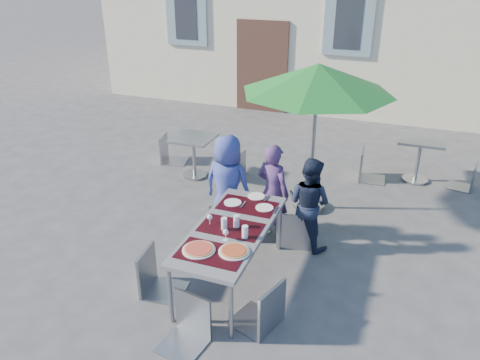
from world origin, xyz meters
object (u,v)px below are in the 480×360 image
at_px(child_2, 309,203).
at_px(cafe_table_1, 420,151).
at_px(pizza_near_left, 199,249).
at_px(pizza_near_right, 234,251).
at_px(child_1, 273,192).
at_px(chair_2, 295,207).
at_px(patio_umbrella, 318,80).
at_px(bg_chair_r_0, 236,150).
at_px(bg_chair_l_1, 370,148).
at_px(dining_table, 231,232).
at_px(chair_4, 264,279).
at_px(chair_1, 247,203).
at_px(chair_0, 225,200).
at_px(child_0, 228,185).
at_px(bg_chair_l_0, 168,132).
at_px(bg_chair_r_1, 471,162).
at_px(cafe_table_0, 194,150).
at_px(chair_3, 153,247).
at_px(chair_5, 186,295).

xyz_separation_m(child_2, cafe_table_1, (1.32, 2.64, -0.08)).
xyz_separation_m(pizza_near_left, pizza_near_right, (0.36, 0.10, -0.00)).
xyz_separation_m(pizza_near_right, child_1, (-0.07, 1.63, -0.09)).
bearing_deg(chair_2, patio_umbrella, 91.90).
height_order(bg_chair_r_0, bg_chair_l_1, bg_chair_l_1).
bearing_deg(dining_table, chair_4, -45.11).
distance_m(dining_table, chair_2, 1.14).
height_order(child_1, chair_4, child_1).
distance_m(chair_1, bg_chair_r_0, 1.99).
distance_m(child_2, chair_4, 1.70).
bearing_deg(chair_0, patio_umbrella, 52.41).
height_order(chair_0, bg_chair_r_0, chair_0).
distance_m(dining_table, child_0, 1.18).
relative_size(bg_chair_l_0, bg_chair_r_1, 1.18).
height_order(pizza_near_left, bg_chair_l_1, bg_chair_l_1).
bearing_deg(patio_umbrella, chair_4, -87.12).
distance_m(pizza_near_right, chair_0, 1.57).
distance_m(pizza_near_left, chair_0, 1.55).
distance_m(chair_1, chair_2, 0.67).
distance_m(child_0, child_2, 1.14).
bearing_deg(chair_1, chair_4, -64.90).
bearing_deg(chair_1, bg_chair_l_0, 139.22).
bearing_deg(pizza_near_left, dining_table, 75.35).
height_order(child_0, bg_chair_r_1, child_0).
bearing_deg(chair_2, cafe_table_0, 145.07).
bearing_deg(child_1, child_0, 26.48).
height_order(pizza_near_right, patio_umbrella, patio_umbrella).
xyz_separation_m(patio_umbrella, bg_chair_r_0, (-1.48, 0.71, -1.51)).
relative_size(pizza_near_right, child_0, 0.23).
distance_m(dining_table, bg_chair_l_0, 3.88).
distance_m(chair_3, patio_umbrella, 3.19).
xyz_separation_m(child_0, chair_3, (-0.28, -1.55, -0.11)).
distance_m(chair_5, bg_chair_r_0, 4.01).
distance_m(pizza_near_right, patio_umbrella, 2.87).
relative_size(chair_2, chair_4, 0.96).
xyz_separation_m(chair_3, chair_5, (0.70, -0.58, -0.03)).
bearing_deg(pizza_near_right, chair_0, 115.71).
distance_m(child_1, child_2, 0.52).
relative_size(pizza_near_right, bg_chair_r_0, 0.39).
bearing_deg(child_0, bg_chair_l_1, -118.52).
bearing_deg(pizza_near_right, chair_5, -114.71).
distance_m(child_0, cafe_table_0, 1.94).
bearing_deg(bg_chair_r_1, patio_umbrella, -145.70).
bearing_deg(bg_chair_l_0, cafe_table_1, 9.49).
xyz_separation_m(chair_3, patio_umbrella, (1.21, 2.60, 1.41)).
bearing_deg(bg_chair_l_1, chair_3, -115.73).
height_order(dining_table, patio_umbrella, patio_umbrella).
relative_size(child_0, chair_0, 1.52).
xyz_separation_m(chair_5, bg_chair_r_0, (-0.96, 3.89, -0.08)).
xyz_separation_m(child_0, bg_chair_r_0, (-0.55, 1.76, -0.22)).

